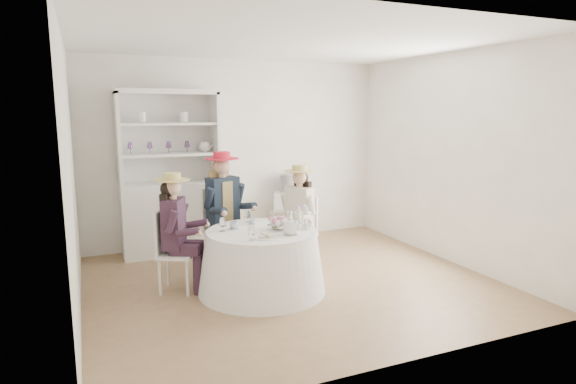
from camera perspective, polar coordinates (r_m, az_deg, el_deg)
name	(u,v)px	position (r m, az deg, el deg)	size (l,w,h in m)	color
ground	(291,282)	(5.68, 0.40, -10.65)	(4.50, 4.50, 0.00)	olive
ceiling	(292,41)	(5.38, 0.44, 17.43)	(4.50, 4.50, 0.00)	white
wall_back	(238,152)	(7.23, -5.95, 4.68)	(4.50, 4.50, 0.00)	silver
wall_front	(400,196)	(3.64, 13.12, -0.47)	(4.50, 4.50, 0.00)	silver
wall_left	(71,178)	(4.92, -24.34, 1.52)	(4.50, 4.50, 0.00)	silver
wall_right	(450,159)	(6.59, 18.69, 3.74)	(4.50, 4.50, 0.00)	silver
tea_table	(262,261)	(5.34, -3.14, -8.16)	(1.40, 1.40, 0.69)	white
hutch	(171,196)	(6.84, -13.73, -0.50)	(1.52, 0.99, 2.25)	silver
side_table	(290,216)	(7.40, 0.20, -2.89)	(0.47, 0.47, 0.73)	silver
hatbox	(290,184)	(7.31, 0.20, 1.01)	(0.29, 0.29, 0.29)	black
guest_left	(176,226)	(5.35, -13.14, -3.89)	(0.56, 0.51, 1.32)	silver
guest_mid	(224,203)	(6.01, -7.60, -1.35)	(0.56, 0.60, 1.47)	silver
guest_right	(298,210)	(6.03, 1.23, -2.18)	(0.56, 0.51, 1.31)	silver
spare_chair	(199,216)	(6.69, -10.46, -2.86)	(0.52, 0.52, 1.01)	silver
teacup_a	(234,226)	(5.30, -6.42, -4.00)	(0.10, 0.10, 0.08)	white
teacup_b	(252,222)	(5.51, -4.25, -3.52)	(0.07, 0.07, 0.06)	white
teacup_c	(279,222)	(5.45, -1.04, -3.62)	(0.08, 0.08, 0.07)	white
flower_bowl	(279,227)	(5.27, -1.07, -4.17)	(0.20, 0.20, 0.05)	white
flower_arrangement	(280,222)	(5.23, -1.01, -3.56)	(0.19, 0.19, 0.07)	#CE6795
table_teapot	(291,227)	(5.04, 0.37, -4.22)	(0.24, 0.17, 0.18)	white
sandwich_plate	(266,237)	(4.92, -2.64, -5.33)	(0.23, 0.23, 0.05)	white
cupcake_stand	(303,220)	(5.31, 1.75, -3.36)	(0.26, 0.26, 0.24)	white
stemware_set	(261,224)	(5.22, -3.18, -3.75)	(0.87, 0.84, 0.15)	white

